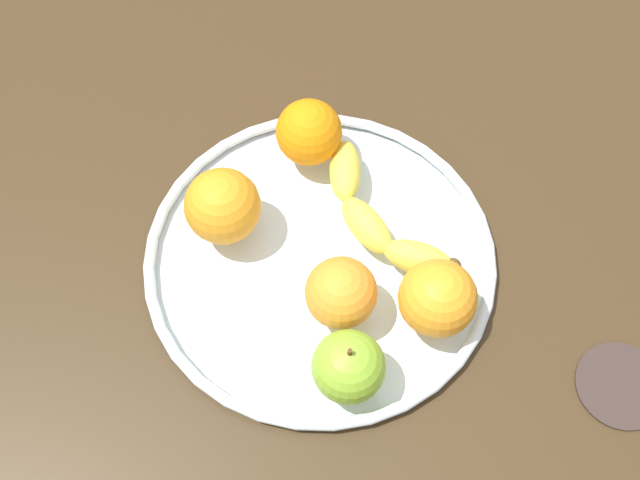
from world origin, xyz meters
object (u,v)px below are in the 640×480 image
(ambient_coaster, at_px, (622,385))
(fruit_bowl, at_px, (320,257))
(banana, at_px, (379,219))
(orange_center, at_px, (309,132))
(orange_front_left, at_px, (341,293))
(orange_front_right, at_px, (438,298))
(apple, at_px, (349,367))
(orange_back_right, at_px, (223,206))

(ambient_coaster, bearing_deg, fruit_bowl, -141.47)
(banana, height_order, orange_center, orange_center)
(ambient_coaster, bearing_deg, orange_front_left, -131.98)
(banana, relative_size, orange_center, 2.90)
(banana, relative_size, ambient_coaster, 2.35)
(orange_front_right, bearing_deg, banana, -179.51)
(apple, xyz_separation_m, orange_back_right, (-0.21, -0.04, 0.00))
(orange_center, bearing_deg, apple, -18.35)
(orange_front_left, distance_m, orange_front_right, 0.09)
(apple, height_order, ambient_coaster, apple)
(banana, bearing_deg, apple, -46.38)
(banana, bearing_deg, ambient_coaster, 19.47)
(orange_center, distance_m, ambient_coaster, 0.41)
(fruit_bowl, distance_m, banana, 0.07)
(orange_center, xyz_separation_m, orange_front_right, (0.23, 0.02, 0.00))
(banana, relative_size, orange_back_right, 2.66)
(orange_front_right, bearing_deg, orange_back_right, -142.30)
(banana, xyz_separation_m, orange_front_left, (0.07, -0.08, 0.02))
(orange_back_right, relative_size, orange_center, 1.09)
(apple, bearing_deg, orange_front_left, 158.02)
(apple, xyz_separation_m, orange_front_left, (-0.07, 0.03, 0.00))
(apple, height_order, orange_center, apple)
(fruit_bowl, distance_m, apple, 0.15)
(fruit_bowl, relative_size, orange_front_left, 5.19)
(orange_center, relative_size, orange_front_right, 0.94)
(orange_front_left, bearing_deg, ambient_coaster, 48.02)
(orange_center, bearing_deg, orange_front_right, 5.70)
(fruit_bowl, bearing_deg, ambient_coaster, 38.53)
(orange_front_left, xyz_separation_m, ambient_coaster, (0.19, 0.21, -0.05))
(apple, bearing_deg, banana, 141.65)
(banana, xyz_separation_m, apple, (0.14, -0.11, 0.02))
(apple, distance_m, orange_back_right, 0.21)
(orange_back_right, height_order, orange_front_right, orange_back_right)
(orange_back_right, distance_m, ambient_coaster, 0.44)
(orange_front_left, bearing_deg, apple, -21.98)
(banana, height_order, ambient_coaster, banana)
(fruit_bowl, bearing_deg, orange_front_right, 32.26)
(banana, relative_size, orange_front_left, 2.95)
(apple, height_order, orange_front_left, apple)
(banana, distance_m, orange_back_right, 0.16)
(orange_front_left, bearing_deg, orange_center, 163.05)
(orange_front_right, height_order, ambient_coaster, orange_front_right)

